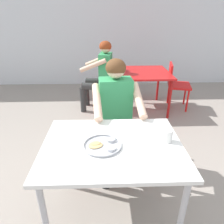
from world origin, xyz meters
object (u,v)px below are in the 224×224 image
object	(u,v)px
table_background_red	(145,76)
chair_red_right	(175,82)
drinking_cup	(168,135)
chair_foreground	(114,121)
table_foreground	(112,153)
patron_background	(101,71)
chair_red_left	(113,83)
diner_foreground	(117,109)
thali_tray	(103,145)

from	to	relation	value
table_background_red	chair_red_right	world-z (taller)	chair_red_right
drinking_cup	chair_foreground	xyz separation A→B (m)	(-0.37, 0.83, -0.32)
table_foreground	chair_foreground	world-z (taller)	chair_foreground
patron_background	chair_foreground	bearing A→B (deg)	-82.90
table_background_red	chair_red_left	world-z (taller)	chair_red_left
table_background_red	chair_red_left	bearing A→B (deg)	178.29
drinking_cup	table_background_red	distance (m)	2.25
table_foreground	diner_foreground	bearing A→B (deg)	83.96
chair_red_right	diner_foreground	bearing A→B (deg)	-125.26
diner_foreground	chair_red_right	size ratio (longest dim) A/B	1.50
table_background_red	drinking_cup	bearing A→B (deg)	-96.19
chair_foreground	chair_red_right	size ratio (longest dim) A/B	0.97
chair_foreground	drinking_cup	bearing A→B (deg)	-66.01
diner_foreground	patron_background	size ratio (longest dim) A/B	1.01
table_background_red	chair_red_left	size ratio (longest dim) A/B	1.08
thali_tray	drinking_cup	xyz separation A→B (m)	(0.50, 0.05, 0.04)
table_foreground	drinking_cup	size ratio (longest dim) A/B	10.36
chair_red_right	thali_tray	bearing A→B (deg)	-119.47
chair_foreground	patron_background	world-z (taller)	patron_background
table_background_red	patron_background	bearing A→B (deg)	179.06
drinking_cup	diner_foreground	size ratio (longest dim) A/B	0.08
drinking_cup	table_background_red	xyz separation A→B (m)	(0.24, 2.23, -0.17)
table_background_red	chair_red_right	size ratio (longest dim) A/B	1.14
patron_background	drinking_cup	bearing A→B (deg)	-76.33
table_foreground	chair_red_right	xyz separation A→B (m)	(1.25, 2.31, -0.17)
patron_background	chair_red_right	bearing A→B (deg)	1.81
table_foreground	patron_background	world-z (taller)	patron_background
drinking_cup	table_background_red	bearing A→B (deg)	83.81
table_foreground	table_background_red	world-z (taller)	table_foreground
table_foreground	table_background_red	xyz separation A→B (m)	(0.67, 2.26, -0.03)
chair_foreground	thali_tray	bearing A→B (deg)	-98.20
thali_tray	diner_foreground	distance (m)	0.68
table_foreground	drinking_cup	distance (m)	0.45
drinking_cup	chair_red_right	size ratio (longest dim) A/B	0.12
chair_foreground	table_background_red	xyz separation A→B (m)	(0.61, 1.40, 0.15)
thali_tray	patron_background	world-z (taller)	patron_background
drinking_cup	chair_red_left	world-z (taller)	chair_red_left
thali_tray	chair_red_left	world-z (taller)	chair_red_left
table_foreground	thali_tray	xyz separation A→B (m)	(-0.07, -0.02, 0.09)
drinking_cup	patron_background	world-z (taller)	patron_background
chair_red_left	chair_red_right	size ratio (longest dim) A/B	1.05
thali_tray	drinking_cup	distance (m)	0.50
table_foreground	diner_foreground	size ratio (longest dim) A/B	0.85
table_foreground	table_background_red	distance (m)	2.35
thali_tray	chair_red_right	distance (m)	2.70
table_foreground	chair_foreground	xyz separation A→B (m)	(0.05, 0.86, -0.18)
chair_foreground	chair_red_left	distance (m)	1.42
chair_red_right	table_foreground	bearing A→B (deg)	-118.35
chair_red_right	drinking_cup	bearing A→B (deg)	-109.80
drinking_cup	chair_foreground	size ratio (longest dim) A/B	0.13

